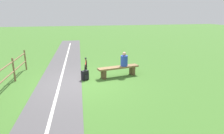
{
  "coord_description": "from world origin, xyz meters",
  "views": [
    {
      "loc": [
        0.53,
        8.17,
        3.03
      ],
      "look_at": [
        -1.1,
        1.37,
        1.04
      ],
      "focal_mm": 30.6,
      "sensor_mm": 36.0,
      "label": 1
    }
  ],
  "objects_px": {
    "bicycle": "(86,68)",
    "backpack": "(85,75)",
    "person_seated": "(124,60)",
    "bench": "(118,69)"
  },
  "relations": [
    {
      "from": "bicycle",
      "to": "backpack",
      "type": "relative_size",
      "value": 3.71
    },
    {
      "from": "person_seated",
      "to": "bench",
      "type": "bearing_deg",
      "value": 0.0
    },
    {
      "from": "bench",
      "to": "bicycle",
      "type": "xyz_separation_m",
      "value": [
        1.53,
        -0.6,
        -0.0
      ]
    },
    {
      "from": "bicycle",
      "to": "backpack",
      "type": "bearing_deg",
      "value": -0.41
    },
    {
      "from": "person_seated",
      "to": "bicycle",
      "type": "relative_size",
      "value": 0.42
    },
    {
      "from": "bench",
      "to": "backpack",
      "type": "xyz_separation_m",
      "value": [
        1.65,
        0.13,
        -0.14
      ]
    },
    {
      "from": "bicycle",
      "to": "backpack",
      "type": "distance_m",
      "value": 0.75
    },
    {
      "from": "backpack",
      "to": "bench",
      "type": "bearing_deg",
      "value": -175.43
    },
    {
      "from": "bench",
      "to": "person_seated",
      "type": "relative_size",
      "value": 3.04
    },
    {
      "from": "person_seated",
      "to": "backpack",
      "type": "distance_m",
      "value": 2.05
    }
  ]
}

